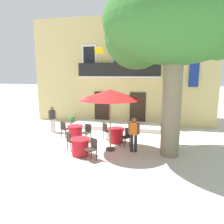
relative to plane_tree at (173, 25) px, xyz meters
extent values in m
plane|color=beige|center=(-3.73, 0.32, -5.49)|extent=(120.00, 120.00, 0.00)
cube|color=#DBC67F|center=(-3.20, 7.32, -1.74)|extent=(13.00, 4.00, 7.50)
cube|color=#332319|center=(-4.50, 5.29, -4.34)|extent=(1.10, 0.08, 2.30)
cube|color=#332319|center=(-1.90, 5.29, -4.34)|extent=(1.10, 0.08, 2.30)
cube|color=silver|center=(-5.40, 5.28, -0.84)|extent=(1.10, 0.08, 1.90)
cube|color=black|center=(-5.40, 5.25, -0.84)|extent=(0.84, 0.04, 1.60)
cube|color=silver|center=(-3.20, 5.28, -0.84)|extent=(1.10, 0.08, 1.90)
cube|color=black|center=(-3.20, 5.25, -0.84)|extent=(0.84, 0.04, 1.60)
cube|color=silver|center=(-1.00, 5.28, -0.84)|extent=(1.10, 0.08, 1.90)
cube|color=black|center=(-1.00, 5.25, -0.84)|extent=(0.84, 0.04, 1.60)
cube|color=silver|center=(-3.20, 4.99, -2.15)|extent=(5.60, 0.65, 0.12)
cube|color=black|center=(-3.20, 4.70, -1.64)|extent=(5.60, 0.06, 0.90)
cylinder|color=#B2B2B7|center=(-4.40, 4.82, -0.74)|extent=(0.04, 0.95, 1.33)
cube|color=yellow|center=(-4.40, 4.37, -0.44)|extent=(0.60, 0.29, 0.38)
cylinder|color=#B2B2B7|center=(-2.00, 4.82, -0.74)|extent=(0.04, 0.95, 1.33)
cube|color=#192D9E|center=(-2.00, 4.37, -0.44)|extent=(0.60, 0.29, 0.38)
cylinder|color=slate|center=(-5.50, 5.02, -1.95)|extent=(0.33, 0.33, 0.27)
ellipsoid|color=#4C8E38|center=(-5.50, 5.02, -1.59)|extent=(0.43, 0.43, 0.45)
cylinder|color=slate|center=(-3.97, 5.02, -1.95)|extent=(0.33, 0.33, 0.28)
ellipsoid|color=#4C8E38|center=(-3.97, 5.02, -1.61)|extent=(0.43, 0.43, 0.41)
cylinder|color=#995638|center=(-2.44, 5.02, -1.95)|extent=(0.34, 0.34, 0.29)
ellipsoid|color=#2D7533|center=(-2.44, 5.02, -1.58)|extent=(0.45, 0.45, 0.44)
cylinder|color=#995638|center=(-0.90, 5.02, -1.94)|extent=(0.31, 0.31, 0.29)
ellipsoid|color=#38843D|center=(-0.90, 5.02, -1.57)|extent=(0.40, 0.40, 0.45)
cube|color=navy|center=(1.67, 5.26, -1.36)|extent=(0.60, 0.06, 2.80)
cube|color=silver|center=(-3.20, 4.27, -5.36)|extent=(5.82, 2.10, 0.25)
cylinder|color=#7F755B|center=(0.09, -0.05, -3.47)|extent=(0.80, 0.80, 4.03)
ellipsoid|color=#33702D|center=(0.09, -0.05, 0.17)|extent=(5.91, 5.32, 3.55)
sphere|color=#33702D|center=(-1.54, 0.69, -0.28)|extent=(2.96, 2.96, 2.96)
sphere|color=#33702D|center=(1.57, -0.64, -0.13)|extent=(2.66, 2.66, 2.66)
cylinder|color=red|center=(-2.57, 1.09, -5.12)|extent=(0.74, 0.74, 0.68)
cylinder|color=red|center=(-2.57, 1.09, -4.75)|extent=(0.86, 0.86, 0.04)
cylinder|color=#2D2823|center=(-2.57, 1.09, -5.47)|extent=(0.44, 0.44, 0.03)
cylinder|color=#2D2823|center=(-3.17, 1.80, -5.26)|extent=(0.04, 0.04, 0.45)
cylinder|color=#2D2823|center=(-2.91, 1.59, -5.26)|extent=(0.04, 0.04, 0.45)
cylinder|color=#2D2823|center=(-3.38, 1.54, -5.26)|extent=(0.04, 0.04, 0.45)
cylinder|color=#2D2823|center=(-3.12, 1.33, -5.26)|extent=(0.04, 0.04, 0.45)
cube|color=#2D2823|center=(-3.15, 1.56, -5.02)|extent=(0.56, 0.56, 0.04)
cube|color=#2D2823|center=(-3.26, 1.43, -4.79)|extent=(0.32, 0.27, 0.42)
cylinder|color=#2D2823|center=(-2.01, 0.34, -5.26)|extent=(0.04, 0.04, 0.45)
cylinder|color=#2D2823|center=(-2.26, 0.57, -5.26)|extent=(0.04, 0.04, 0.45)
cylinder|color=#2D2823|center=(-1.78, 0.59, -5.26)|extent=(0.04, 0.04, 0.45)
cylinder|color=#2D2823|center=(-2.03, 0.82, -5.26)|extent=(0.04, 0.04, 0.45)
cube|color=#2D2823|center=(-2.02, 0.58, -5.02)|extent=(0.57, 0.57, 0.04)
cube|color=#2D2823|center=(-1.89, 0.71, -4.79)|extent=(0.31, 0.29, 0.42)
cylinder|color=red|center=(-4.87, 1.14, -5.12)|extent=(0.74, 0.74, 0.68)
cylinder|color=red|center=(-4.87, 1.14, -4.75)|extent=(0.86, 0.86, 0.04)
cylinder|color=#2D2823|center=(-4.87, 1.14, -5.47)|extent=(0.44, 0.44, 0.03)
cylinder|color=#2D2823|center=(-4.04, 0.70, -5.26)|extent=(0.04, 0.04, 0.45)
cylinder|color=#2D2823|center=(-4.36, 0.81, -5.26)|extent=(0.04, 0.04, 0.45)
cylinder|color=#2D2823|center=(-3.94, 1.03, -5.26)|extent=(0.04, 0.04, 0.45)
cylinder|color=#2D2823|center=(-4.26, 1.13, -5.26)|extent=(0.04, 0.04, 0.45)
cube|color=#2D2823|center=(-4.15, 0.92, -5.02)|extent=(0.50, 0.50, 0.04)
cube|color=#2D2823|center=(-4.10, 1.09, -4.79)|extent=(0.37, 0.15, 0.42)
cylinder|color=#2D2823|center=(-5.67, 1.62, -5.26)|extent=(0.04, 0.04, 0.45)
cylinder|color=#2D2823|center=(-5.35, 1.50, -5.26)|extent=(0.04, 0.04, 0.45)
cylinder|color=#2D2823|center=(-5.79, 1.30, -5.26)|extent=(0.04, 0.04, 0.45)
cylinder|color=#2D2823|center=(-5.47, 1.18, -5.26)|extent=(0.04, 0.04, 0.45)
cube|color=#2D2823|center=(-5.57, 1.40, -5.02)|extent=(0.51, 0.51, 0.04)
cube|color=#2D2823|center=(-5.63, 1.23, -4.79)|extent=(0.37, 0.17, 0.42)
cylinder|color=red|center=(-3.73, -0.99, -5.12)|extent=(0.74, 0.74, 0.68)
cylinder|color=red|center=(-3.73, -0.99, -4.75)|extent=(0.86, 0.86, 0.04)
cylinder|color=#2D2823|center=(-3.73, -0.99, -5.47)|extent=(0.44, 0.44, 0.03)
cylinder|color=#2D2823|center=(-4.34, -0.28, -5.26)|extent=(0.04, 0.04, 0.45)
cylinder|color=#2D2823|center=(-4.07, -0.49, -5.26)|extent=(0.04, 0.04, 0.45)
cylinder|color=#2D2823|center=(-4.55, -0.54, -5.26)|extent=(0.04, 0.04, 0.45)
cylinder|color=#2D2823|center=(-4.29, -0.76, -5.26)|extent=(0.04, 0.04, 0.45)
cube|color=#2D2823|center=(-4.31, -0.52, -5.02)|extent=(0.56, 0.56, 0.04)
cube|color=#2D2823|center=(-4.43, -0.66, -4.79)|extent=(0.32, 0.27, 0.42)
cylinder|color=#2D2823|center=(-3.07, -1.65, -5.26)|extent=(0.04, 0.04, 0.45)
cylinder|color=#2D2823|center=(-3.35, -1.46, -5.26)|extent=(0.04, 0.04, 0.45)
cylinder|color=#2D2823|center=(-2.88, -1.37, -5.26)|extent=(0.04, 0.04, 0.45)
cylinder|color=#2D2823|center=(-3.16, -1.18, -5.26)|extent=(0.04, 0.04, 0.45)
cube|color=#2D2823|center=(-3.11, -1.41, -5.02)|extent=(0.56, 0.56, 0.04)
cube|color=#2D2823|center=(-3.01, -1.27, -4.79)|extent=(0.34, 0.25, 0.42)
cylinder|color=#997A56|center=(-2.60, -0.07, -4.21)|extent=(0.06, 0.06, 2.55)
cylinder|color=#333333|center=(-2.60, -0.07, -5.45)|extent=(0.44, 0.44, 0.08)
cone|color=#B21E1E|center=(-2.60, -0.07, -2.86)|extent=(2.90, 2.90, 0.45)
cylinder|color=slate|center=(-6.46, 4.36, -5.36)|extent=(0.31, 0.31, 0.25)
ellipsoid|color=#2D7533|center=(-6.46, 4.36, -5.06)|extent=(0.40, 0.40, 0.35)
cylinder|color=slate|center=(0.06, 4.44, -5.36)|extent=(0.26, 0.26, 0.26)
ellipsoid|color=#4C8E38|center=(0.06, 4.44, -5.07)|extent=(0.34, 0.34, 0.32)
cylinder|color=silver|center=(-6.88, 2.18, -5.08)|extent=(0.14, 0.14, 0.82)
cylinder|color=silver|center=(-6.70, 2.18, -5.08)|extent=(0.14, 0.14, 0.82)
cube|color=#2D2D33|center=(-6.79, 2.18, -4.39)|extent=(0.40, 0.39, 0.56)
sphere|color=brown|center=(-6.79, 2.18, -3.99)|extent=(0.22, 0.22, 0.22)
cylinder|color=brown|center=(-7.01, 2.18, -4.39)|extent=(0.09, 0.09, 0.52)
cylinder|color=brown|center=(-6.57, 2.18, -4.39)|extent=(0.09, 0.09, 0.52)
cylinder|color=#232328|center=(-1.59, -0.04, -5.07)|extent=(0.14, 0.14, 0.83)
cylinder|color=#232328|center=(-1.41, -0.04, -5.07)|extent=(0.14, 0.14, 0.83)
cube|color=orange|center=(-1.50, -0.04, -4.38)|extent=(0.38, 0.28, 0.56)
sphere|color=brown|center=(-1.50, -0.04, -3.98)|extent=(0.22, 0.22, 0.22)
cylinder|color=brown|center=(-1.72, -0.04, -4.38)|extent=(0.09, 0.09, 0.52)
cylinder|color=brown|center=(-1.28, -0.04, -4.38)|extent=(0.09, 0.09, 0.52)
camera|label=1|loc=(-0.42, -9.14, -1.98)|focal=33.30mm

